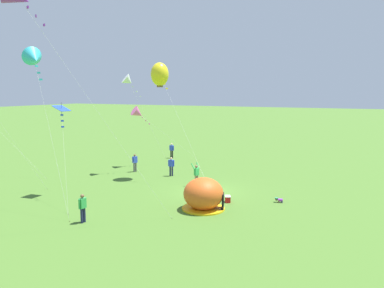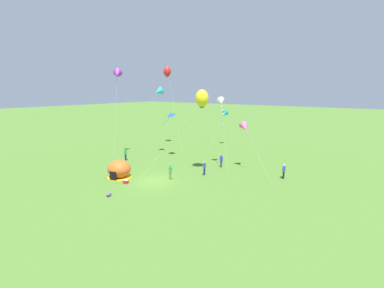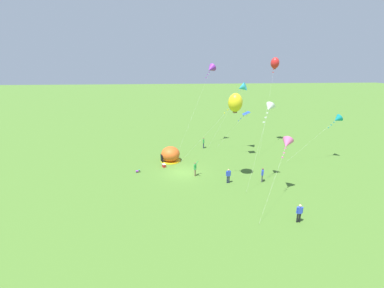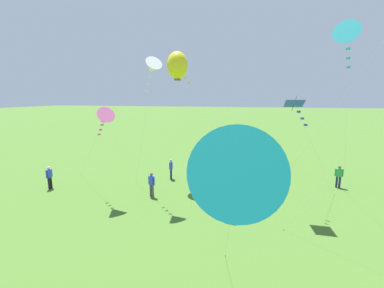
{
  "view_description": "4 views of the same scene",
  "coord_description": "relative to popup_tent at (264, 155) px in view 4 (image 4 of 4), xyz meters",
  "views": [
    {
      "loc": [
        -25.86,
        -10.98,
        7.71
      ],
      "look_at": [
        -0.64,
        0.97,
        3.72
      ],
      "focal_mm": 35.0,
      "sensor_mm": 36.0,
      "label": 1
    },
    {
      "loc": [
        19.53,
        -19.75,
        10.04
      ],
      "look_at": [
        1.57,
        5.09,
        3.59
      ],
      "focal_mm": 24.0,
      "sensor_mm": 36.0,
      "label": 2
    },
    {
      "loc": [
        29.85,
        -1.54,
        13.11
      ],
      "look_at": [
        -0.92,
        1.23,
        3.43
      ],
      "focal_mm": 24.0,
      "sensor_mm": 36.0,
      "label": 3
    },
    {
      "loc": [
        -3.21,
        24.58,
        6.8
      ],
      "look_at": [
        2.73,
        0.76,
        2.27
      ],
      "focal_mm": 24.0,
      "sensor_mm": 36.0,
      "label": 4
    }
  ],
  "objects": [
    {
      "name": "popup_tent",
      "position": [
        0.0,
        0.0,
        0.0
      ],
      "size": [
        2.81,
        2.81,
        2.1
      ],
      "color": "#D8591E",
      "rests_on": "ground"
    },
    {
      "name": "person_flying_kite",
      "position": [
        5.31,
        2.95,
        0.0
      ],
      "size": [
        0.71,
        0.61,
        1.89
      ],
      "color": "#8C7251",
      "rests_on": "ground"
    },
    {
      "name": "person_watching_sky",
      "position": [
        15.69,
        10.86,
        -0.03
      ],
      "size": [
        0.25,
        0.59,
        1.72
      ],
      "color": "black",
      "rests_on": "ground"
    },
    {
      "name": "kite_blue",
      "position": [
        -1.23,
        10.72,
        5.24
      ],
      "size": [
        4.06,
        4.1,
        6.87
      ],
      "color": "silver",
      "rests_on": "ground"
    },
    {
      "name": "person_center_field",
      "position": [
        7.6,
        6.52,
        -0.03
      ],
      "size": [
        0.3,
        0.58,
        1.72
      ],
      "color": "#1E2347",
      "rests_on": "ground"
    },
    {
      "name": "kite_cyan",
      "position": [
        -3.47,
        10.7,
        8.81
      ],
      "size": [
        3.04,
        5.42,
        10.6
      ],
      "color": "silver",
      "rests_on": "ground"
    },
    {
      "name": "ground_plane",
      "position": [
        4.13,
        1.52,
        -1.0
      ],
      "size": [
        300.0,
        300.0,
        0.0
      ],
      "primitive_type": "plane",
      "color": "#477028"
    },
    {
      "name": "kite_teal",
      "position": [
        1.13,
        23.09,
        4.81
      ],
      "size": [
        1.45,
        7.8,
        6.5
      ],
      "color": "silver",
      "rests_on": "ground"
    },
    {
      "name": "toddler_crawling",
      "position": [
        3.61,
        -4.16,
        -0.82
      ],
      "size": [
        0.31,
        0.55,
        0.32
      ],
      "color": "purple",
      "rests_on": "ground"
    },
    {
      "name": "cooler_box",
      "position": [
        2.17,
        -0.89,
        -0.78
      ],
      "size": [
        0.63,
        0.55,
        0.44
      ],
      "color": "red",
      "rests_on": "ground"
    },
    {
      "name": "kite_yellow",
      "position": [
        6.77,
        7.13,
        8.1
      ],
      "size": [
        4.79,
        7.47,
        10.12
      ],
      "color": "silver",
      "rests_on": "ground"
    },
    {
      "name": "person_near_tent",
      "position": [
        7.66,
        10.51,
        -0.03
      ],
      "size": [
        0.55,
        0.37,
        1.72
      ],
      "color": "#4C4C51",
      "rests_on": "ground"
    },
    {
      "name": "kite_pink",
      "position": [
        10.22,
        11.74,
        4.44
      ],
      "size": [
        6.43,
        5.28,
        6.19
      ],
      "color": "silver",
      "rests_on": "ground"
    },
    {
      "name": "kite_white",
      "position": [
        7.27,
        10.77,
        7.59
      ],
      "size": [
        3.67,
        3.68,
        9.24
      ],
      "color": "silver",
      "rests_on": "ground"
    },
    {
      "name": "person_strolling",
      "position": [
        -5.35,
        5.4,
        -0.03
      ],
      "size": [
        0.59,
        0.28,
        1.72
      ],
      "color": "#1E2347",
      "rests_on": "ground"
    }
  ]
}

